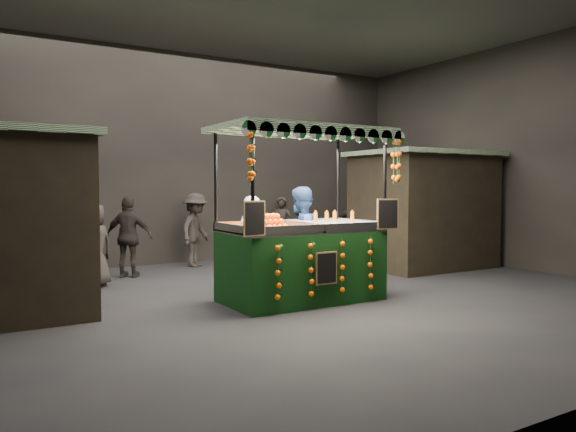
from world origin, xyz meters
TOP-DOWN VIEW (x-y plane):
  - ground at (0.00, 0.00)m, footprint 12.00×12.00m
  - market_hall at (0.00, 0.00)m, footprint 12.10×10.10m
  - neighbour_stall_right at (4.40, 1.50)m, footprint 3.00×2.20m
  - juice_stall at (0.05, -0.25)m, footprint 2.83×1.66m
  - vendor_grey at (-0.35, 0.83)m, footprint 0.71×0.58m
  - vendor_blue at (0.53, 0.59)m, footprint 1.07×0.96m
  - shopper_0 at (-4.00, 3.31)m, footprint 0.74×0.52m
  - shopper_1 at (4.09, 2.61)m, footprint 1.10×1.00m
  - shopper_2 at (-1.71, 3.45)m, footprint 1.01×0.88m
  - shopper_3 at (0.00, 4.20)m, footprint 1.22×1.19m
  - shopper_4 at (-2.54, 2.67)m, footprint 0.87×0.73m
  - shopper_5 at (4.50, 3.73)m, footprint 1.58×1.70m
  - shopper_6 at (2.50, 4.60)m, footprint 0.63×0.68m

SIDE VIEW (x-z plane):
  - ground at x=0.00m, z-range 0.00..0.00m
  - shopper_4 at x=-2.54m, z-range 0.00..1.52m
  - shopper_6 at x=2.50m, z-range 0.00..1.56m
  - shopper_2 at x=-1.71m, z-range 0.00..1.63m
  - vendor_grey at x=-0.35m, z-range 0.00..1.66m
  - shopper_3 at x=0.00m, z-range 0.00..1.67m
  - juice_stall at x=0.05m, z-range -0.52..2.22m
  - vendor_blue at x=0.53m, z-range 0.00..1.82m
  - shopper_1 at x=4.09m, z-range 0.00..1.85m
  - shopper_5 at x=4.50m, z-range 0.00..1.90m
  - shopper_0 at x=-4.00m, z-range 0.00..1.91m
  - neighbour_stall_right at x=4.40m, z-range 0.01..2.61m
  - market_hall at x=0.00m, z-range 0.86..5.91m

